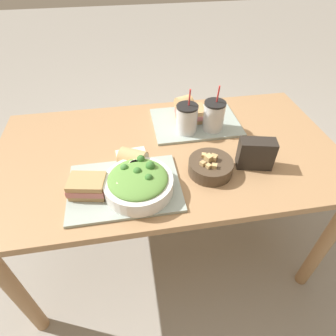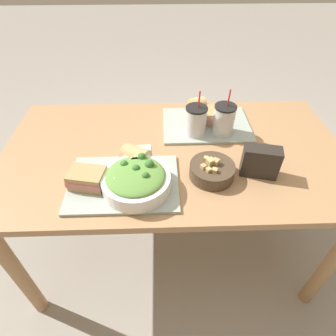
% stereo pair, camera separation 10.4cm
% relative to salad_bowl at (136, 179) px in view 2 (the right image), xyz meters
% --- Properties ---
extents(ground_plane, '(12.00, 12.00, 0.00)m').
position_rel_salad_bowl_xyz_m(ground_plane, '(0.15, 0.23, -0.78)').
color(ground_plane, gray).
extents(dining_table, '(1.47, 0.80, 0.73)m').
position_rel_salad_bowl_xyz_m(dining_table, '(0.15, 0.23, -0.15)').
color(dining_table, '#A37A51').
rests_on(dining_table, ground_plane).
extents(tray_near, '(0.41, 0.30, 0.01)m').
position_rel_salad_bowl_xyz_m(tray_near, '(-0.05, 0.03, -0.05)').
color(tray_near, '#99A89E').
rests_on(tray_near, dining_table).
extents(tray_far, '(0.41, 0.30, 0.01)m').
position_rel_salad_bowl_xyz_m(tray_far, '(0.31, 0.41, -0.05)').
color(tray_far, '#99A89E').
rests_on(tray_far, dining_table).
extents(salad_bowl, '(0.25, 0.25, 0.10)m').
position_rel_salad_bowl_xyz_m(salad_bowl, '(0.00, 0.00, 0.00)').
color(salad_bowl, white).
rests_on(salad_bowl, tray_near).
extents(soup_bowl, '(0.17, 0.17, 0.08)m').
position_rel_salad_bowl_xyz_m(soup_bowl, '(0.28, 0.06, -0.02)').
color(soup_bowl, '#473828').
rests_on(soup_bowl, dining_table).
extents(sandwich_near, '(0.15, 0.12, 0.06)m').
position_rel_salad_bowl_xyz_m(sandwich_near, '(-0.18, 0.02, -0.01)').
color(sandwich_near, tan).
rests_on(sandwich_near, tray_near).
extents(baguette_near, '(0.13, 0.12, 0.08)m').
position_rel_salad_bowl_xyz_m(baguette_near, '(-0.01, 0.13, -0.00)').
color(baguette_near, tan).
rests_on(baguette_near, tray_near).
extents(sandwich_far, '(0.14, 0.10, 0.06)m').
position_rel_salad_bowl_xyz_m(sandwich_far, '(0.29, 0.42, -0.01)').
color(sandwich_far, tan).
rests_on(sandwich_far, tray_far).
extents(baguette_far, '(0.10, 0.10, 0.08)m').
position_rel_salad_bowl_xyz_m(baguette_far, '(0.28, 0.51, -0.00)').
color(baguette_far, tan).
rests_on(baguette_far, tray_far).
extents(drink_cup_dark, '(0.10, 0.10, 0.21)m').
position_rel_salad_bowl_xyz_m(drink_cup_dark, '(0.25, 0.33, 0.02)').
color(drink_cup_dark, silver).
rests_on(drink_cup_dark, tray_far).
extents(drink_cup_red, '(0.10, 0.10, 0.21)m').
position_rel_salad_bowl_xyz_m(drink_cup_red, '(0.37, 0.33, 0.02)').
color(drink_cup_red, silver).
rests_on(drink_cup_red, tray_far).
extents(chip_bag, '(0.15, 0.09, 0.12)m').
position_rel_salad_bowl_xyz_m(chip_bag, '(0.47, 0.07, 0.01)').
color(chip_bag, '#28231E').
rests_on(chip_bag, dining_table).
extents(napkin_folded, '(0.13, 0.10, 0.00)m').
position_rel_salad_bowl_xyz_m(napkin_folded, '(-0.01, 0.22, -0.05)').
color(napkin_folded, silver).
rests_on(napkin_folded, dining_table).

